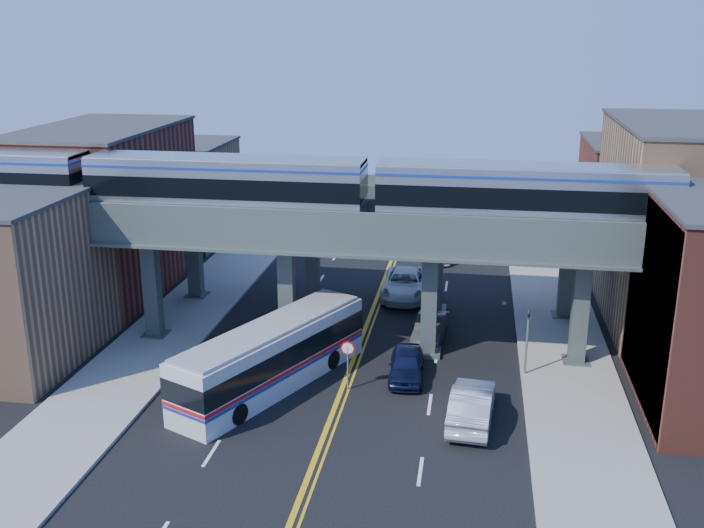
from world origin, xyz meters
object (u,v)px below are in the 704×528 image
Objects in this scene: transit_train at (226,185)px; car_lane_c at (405,284)px; car_lane_d at (439,249)px; car_lane_a at (406,365)px; traffic_signal at (527,335)px; car_parked_curb at (472,405)px; stop_sign at (348,357)px; car_lane_b at (430,329)px; transit_bus at (272,357)px.

transit_train is 7.50× the size of car_lane_c.
car_lane_c is 9.45m from car_lane_d.
car_lane_d is (0.54, 21.93, 0.01)m from car_lane_a.
car_lane_c is at bearing -100.67° from car_lane_d.
transit_train is 11.49× the size of traffic_signal.
car_parked_curb is at bearing -28.38° from transit_train.
traffic_signal reaches higher than car_lane_c.
stop_sign is 7.96m from car_lane_b.
car_lane_c is (5.33, 14.71, -0.76)m from transit_bus.
stop_sign is 0.60× the size of car_lane_a.
transit_train reaches higher than transit_bus.
car_lane_d is (-0.36, 16.75, 0.01)m from car_lane_b.
car_parked_curb is at bearing -54.01° from car_lane_a.
car_lane_c is (-1.29, 12.66, 0.13)m from car_lane_a.
transit_train is 9.98m from transit_bus.
car_lane_a is at bearing -47.44° from transit_bus.
traffic_signal is 0.90× the size of car_lane_b.
transit_bus reaches higher than car_lane_a.
car_lane_d is (10.87, 18.73, -8.50)m from transit_train.
stop_sign is at bearing -33.56° from transit_train.
transit_bus is (3.71, -5.25, -7.63)m from transit_train.
transit_train is 15.54m from car_lane_c.
transit_train is at bearing 146.44° from stop_sign.
car_lane_b is 0.85× the size of car_parked_curb.
stop_sign is at bearing -96.45° from car_lane_c.
stop_sign is at bearing -60.91° from transit_bus.
car_lane_a is 5.43m from car_parked_curb.
car_lane_b is 0.73× the size of car_lane_c.
car_lane_c is at bearing -70.06° from car_parked_curb.
transit_bus is 15.67m from car_lane_c.
traffic_signal is 0.77× the size of car_parked_curb.
traffic_signal reaches higher than transit_bus.
stop_sign is 3.84m from transit_bus.
car_lane_c is at bearing 92.85° from car_lane_a.
transit_train is 13.76m from car_lane_a.
car_lane_d is at bearing 8.75° from transit_bus.
car_parked_curb is (6.20, -2.42, -0.88)m from stop_sign.
transit_train is 10.32× the size of car_lane_b.
stop_sign is 23.98m from car_lane_d.
transit_bus is at bearing -110.45° from car_lane_c.
stop_sign is 0.58× the size of car_lane_b.
car_parked_curb is at bearing -116.48° from traffic_signal.
car_parked_curb is at bearing -69.58° from car_lane_b.
traffic_signal is 6.22m from car_parked_curb.
transit_bus reaches higher than car_lane_b.
car_lane_a is at bearing 32.81° from stop_sign.
transit_bus is 10.47m from car_lane_b.
transit_bus is at bearing -130.65° from car_lane_b.
transit_bus reaches higher than stop_sign.
car_lane_d is 0.98× the size of car_parked_curb.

